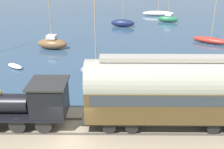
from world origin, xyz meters
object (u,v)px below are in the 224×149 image
at_px(rowboat_off_pier, 154,74).
at_px(rowboat_far_out, 157,89).
at_px(steam_locomotive, 28,102).
at_px(passenger_coach, 173,90).
at_px(sailboat_gray, 96,71).
at_px(sailboat_green, 168,19).
at_px(sailboat_brown, 52,43).
at_px(rowboat_mid_harbor, 15,66).
at_px(rowboat_near_shore, 200,68).
at_px(sailboat_navy, 123,23).
at_px(sailboat_red, 211,40).
at_px(sailboat_white, 158,13).

xyz_separation_m(rowboat_off_pier, rowboat_far_out, (-3.42, 0.22, 0.08)).
distance_m(steam_locomotive, passenger_coach, 8.47).
distance_m(passenger_coach, sailboat_gray, 10.44).
relative_size(sailboat_green, sailboat_gray, 0.92).
relative_size(steam_locomotive, rowboat_off_pier, 3.01).
bearing_deg(sailboat_gray, sailboat_brown, 62.64).
bearing_deg(rowboat_mid_harbor, rowboat_far_out, -75.53).
xyz_separation_m(passenger_coach, rowboat_near_shore, (10.76, -5.15, -2.81)).
bearing_deg(sailboat_green, rowboat_off_pier, -177.97).
xyz_separation_m(passenger_coach, sailboat_green, (34.50, -6.41, -2.42)).
height_order(sailboat_navy, rowboat_mid_harbor, sailboat_navy).
distance_m(sailboat_red, rowboat_far_out, 17.27).
xyz_separation_m(passenger_coach, rowboat_far_out, (5.91, -0.19, -2.79)).
distance_m(rowboat_off_pier, rowboat_far_out, 3.42).
xyz_separation_m(sailboat_gray, rowboat_off_pier, (0.52, -5.44, -0.42)).
bearing_deg(sailboat_brown, sailboat_navy, -27.27).
height_order(steam_locomotive, sailboat_brown, sailboat_brown).
bearing_deg(steam_locomotive, rowboat_near_shore, -51.61).
bearing_deg(passenger_coach, rowboat_off_pier, -2.52).
distance_m(steam_locomotive, rowboat_far_out, 10.63).
height_order(passenger_coach, sailboat_red, sailboat_red).
distance_m(sailboat_green, rowboat_near_shore, 23.77).
height_order(sailboat_red, rowboat_off_pier, sailboat_red).
bearing_deg(rowboat_off_pier, sailboat_white, 38.80).
bearing_deg(sailboat_gray, rowboat_off_pier, -55.68).
xyz_separation_m(steam_locomotive, sailboat_gray, (8.81, -3.40, -1.61)).
relative_size(sailboat_gray, sailboat_red, 1.13).
height_order(sailboat_green, sailboat_gray, sailboat_gray).
distance_m(passenger_coach, sailboat_red, 22.71).
distance_m(passenger_coach, rowboat_near_shore, 12.26).
height_order(passenger_coach, sailboat_gray, sailboat_gray).
bearing_deg(sailboat_white, rowboat_near_shore, -176.44).
bearing_deg(rowboat_near_shore, sailboat_white, -6.82).
xyz_separation_m(sailboat_white, rowboat_near_shore, (-30.30, 0.49, -0.25)).
relative_size(sailboat_green, sailboat_red, 1.04).
distance_m(sailboat_green, sailboat_brown, 24.15).
height_order(sailboat_gray, sailboat_brown, sailboat_brown).
height_order(sailboat_navy, rowboat_near_shore, sailboat_navy).
relative_size(sailboat_green, rowboat_far_out, 2.53).
bearing_deg(sailboat_navy, sailboat_red, -121.54).
relative_size(passenger_coach, sailboat_white, 1.63).
xyz_separation_m(rowboat_off_pier, rowboat_near_shore, (1.43, -4.74, 0.06)).
xyz_separation_m(sailboat_gray, rowboat_mid_harbor, (2.40, 8.43, -0.42)).
bearing_deg(sailboat_green, rowboat_near_shore, -167.60).
relative_size(sailboat_gray, rowboat_far_out, 2.76).
height_order(sailboat_white, rowboat_far_out, sailboat_white).
relative_size(sailboat_navy, rowboat_near_shore, 2.47).
height_order(steam_locomotive, sailboat_gray, sailboat_gray).
bearing_deg(steam_locomotive, sailboat_navy, -12.00).
height_order(passenger_coach, rowboat_near_shore, passenger_coach).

